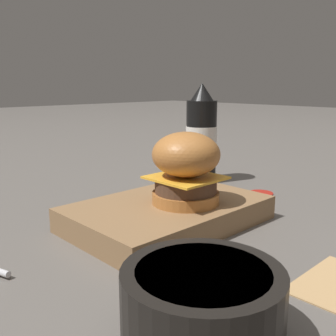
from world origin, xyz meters
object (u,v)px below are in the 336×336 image
Objects in this scene: ketchup_bottle at (201,138)px; side_bowl at (202,303)px; burger at (186,167)px; serving_board at (168,213)px.

side_bowl is (0.39, 0.35, -0.06)m from ketchup_bottle.
burger is 0.27m from ketchup_bottle.
serving_board is 2.72× the size of burger.
side_bowl is (0.18, 0.19, -0.05)m from burger.
burger is (-0.02, 0.02, 0.07)m from serving_board.
serving_board is 0.26m from side_bowl.
ketchup_bottle reaches higher than serving_board.
burger is at bearing -133.32° from side_bowl.
serving_board is at bearing -127.84° from side_bowl.
ketchup_bottle reaches higher than side_bowl.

